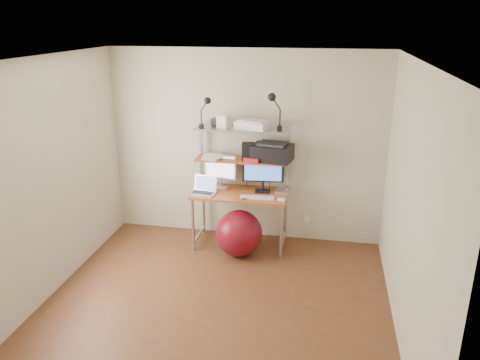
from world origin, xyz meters
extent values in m
plane|color=brown|center=(0.00, 0.00, 0.00)|extent=(3.60, 3.60, 0.00)
plane|color=silver|center=(0.00, 0.00, 2.50)|extent=(3.60, 3.60, 0.00)
plane|color=beige|center=(0.00, 1.80, 1.25)|extent=(3.60, 0.00, 3.60)
plane|color=beige|center=(0.00, -1.80, 1.25)|extent=(3.60, 0.00, 3.60)
plane|color=beige|center=(-1.80, 0.00, 1.25)|extent=(0.00, 3.60, 3.60)
plane|color=beige|center=(1.80, 0.00, 1.25)|extent=(0.00, 3.60, 3.60)
cube|color=#AA4721|center=(0.00, 1.44, 0.72)|extent=(1.20, 0.60, 0.03)
cylinder|color=#A5A6AA|center=(-0.56, 1.18, 0.35)|extent=(0.04, 0.04, 0.71)
cylinder|color=#A5A6AA|center=(-0.56, 1.70, 0.35)|extent=(0.04, 0.04, 0.71)
cylinder|color=#A5A6AA|center=(0.56, 1.18, 0.35)|extent=(0.04, 0.04, 0.71)
cylinder|color=#A5A6AA|center=(0.56, 1.70, 0.35)|extent=(0.04, 0.04, 0.71)
cube|color=#A5A6AA|center=(-0.57, 1.70, 1.15)|extent=(0.03, 0.04, 0.84)
cube|color=#A5A6AA|center=(0.57, 1.70, 1.15)|extent=(0.03, 0.04, 0.84)
cube|color=#AA4721|center=(0.00, 1.57, 1.14)|extent=(1.18, 0.34, 0.02)
cube|color=#A5A6AA|center=(0.00, 1.57, 1.54)|extent=(1.18, 0.34, 0.02)
cube|color=silver|center=(0.85, 1.79, 0.30)|extent=(0.08, 0.01, 0.12)
cube|color=silver|center=(-0.29, 1.57, 0.75)|extent=(0.21, 0.18, 0.01)
cylinder|color=silver|center=(-0.29, 1.59, 0.81)|extent=(0.03, 0.03, 0.11)
cube|color=silver|center=(-0.29, 1.59, 1.02)|extent=(0.43, 0.10, 0.32)
plane|color=white|center=(-0.29, 1.57, 1.02)|extent=(0.38, 0.06, 0.39)
cube|color=black|center=(0.27, 1.53, 0.75)|extent=(0.20, 0.16, 0.01)
cylinder|color=black|center=(0.27, 1.55, 0.81)|extent=(0.03, 0.03, 0.11)
cube|color=black|center=(0.27, 1.55, 1.03)|extent=(0.52, 0.08, 0.31)
plane|color=blue|center=(0.27, 1.53, 1.03)|extent=(0.47, 0.04, 0.47)
cube|color=silver|center=(-0.45, 1.32, 0.75)|extent=(0.34, 0.27, 0.01)
cube|color=#29292B|center=(-0.45, 1.32, 0.76)|extent=(0.28, 0.18, 0.00)
cube|color=silver|center=(-0.43, 1.42, 0.85)|extent=(0.31, 0.12, 0.20)
plane|color=#7D9ED0|center=(-0.43, 1.42, 0.85)|extent=(0.29, 0.12, 0.27)
cube|color=silver|center=(0.24, 1.30, 0.75)|extent=(0.42, 0.14, 0.01)
cube|color=silver|center=(0.54, 1.27, 0.75)|extent=(0.10, 0.08, 0.03)
cube|color=silver|center=(0.54, 1.55, 0.76)|extent=(0.20, 0.20, 0.03)
cube|color=black|center=(0.07, 1.28, 0.74)|extent=(0.11, 0.14, 0.01)
cube|color=black|center=(0.38, 1.57, 1.25)|extent=(0.54, 0.41, 0.20)
cube|color=#29292B|center=(0.38, 1.57, 1.37)|extent=(0.37, 0.30, 0.03)
cube|color=black|center=(0.08, 1.55, 1.26)|extent=(0.16, 0.16, 0.22)
cube|color=red|center=(0.14, 1.47, 1.18)|extent=(0.21, 0.15, 0.05)
cube|color=silver|center=(0.13, 1.57, 1.60)|extent=(0.45, 0.36, 0.09)
cube|color=silver|center=(0.13, 1.57, 1.65)|extent=(0.38, 0.28, 0.01)
cube|color=silver|center=(-0.24, 1.55, 1.63)|extent=(0.15, 0.14, 0.15)
cube|color=#29292B|center=(-0.35, 1.62, 1.60)|extent=(0.12, 0.12, 0.10)
cube|color=black|center=(-0.49, 1.46, 1.58)|extent=(0.05, 0.06, 0.05)
cylinder|color=black|center=(-0.49, 1.46, 1.69)|extent=(0.02, 0.02, 0.17)
sphere|color=black|center=(-0.40, 1.45, 1.90)|extent=(0.09, 0.09, 0.09)
cube|color=black|center=(0.47, 1.52, 1.58)|extent=(0.06, 0.07, 0.06)
cylinder|color=black|center=(0.47, 1.52, 1.71)|extent=(0.02, 0.02, 0.20)
sphere|color=black|center=(0.37, 1.51, 1.95)|extent=(0.10, 0.10, 0.10)
sphere|color=maroon|center=(0.03, 1.18, 0.29)|extent=(0.59, 0.59, 0.59)
cube|color=white|center=(-0.42, 1.59, 1.15)|extent=(0.24, 0.30, 0.00)
cube|color=white|center=(-0.36, 1.52, 1.16)|extent=(0.27, 0.32, 0.00)
cube|color=white|center=(-0.40, 1.61, 1.16)|extent=(0.27, 0.32, 0.00)
cube|color=white|center=(-0.36, 1.55, 1.17)|extent=(0.29, 0.33, 0.00)
cube|color=white|center=(-0.38, 1.57, 1.17)|extent=(0.30, 0.34, 0.00)
camera|label=1|loc=(1.03, -4.02, 2.85)|focal=35.00mm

